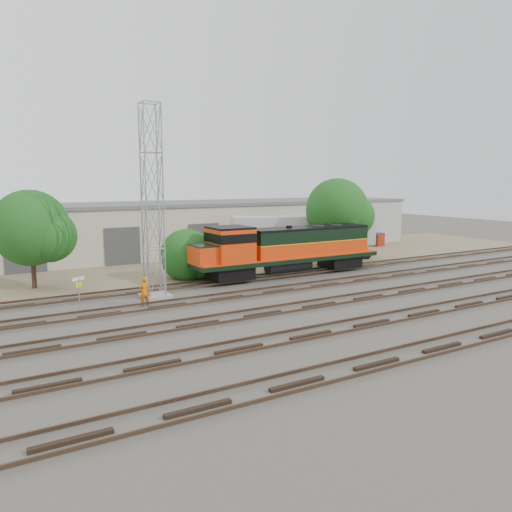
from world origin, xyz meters
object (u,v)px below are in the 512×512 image
worker (144,291)px  semi_trailer (307,232)px  locomotive (286,248)px  signal_tower (152,205)px

worker → semi_trailer: 21.47m
semi_trailer → locomotive: bearing=-120.3°
locomotive → semi_trailer: 8.85m
locomotive → signal_tower: signal_tower is taller
semi_trailer → worker: bearing=-136.8°
locomotive → worker: bearing=-164.5°
signal_tower → worker: bearing=-124.8°
locomotive → worker: locomotive is taller
signal_tower → locomotive: bearing=8.0°
signal_tower → semi_trailer: signal_tower is taller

